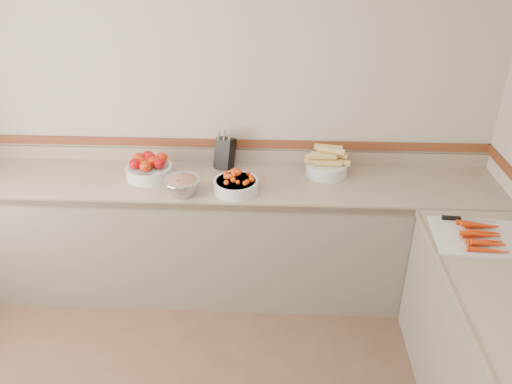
{
  "coord_description": "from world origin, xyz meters",
  "views": [
    {
      "loc": [
        0.48,
        -1.36,
        2.49
      ],
      "look_at": [
        0.35,
        1.35,
        1.0
      ],
      "focal_mm": 35.0,
      "sensor_mm": 36.0,
      "label": 1
    }
  ],
  "objects_px": {
    "tomato_bowl": "(149,167)",
    "cutting_board": "(480,236)",
    "rhubarb_bowl": "(183,185)",
    "knife_block": "(225,152)",
    "corn_bowl": "(327,165)",
    "cherry_tomato_bowl": "(236,184)"
  },
  "relations": [
    {
      "from": "tomato_bowl",
      "to": "corn_bowl",
      "type": "distance_m",
      "value": 1.24
    },
    {
      "from": "tomato_bowl",
      "to": "cherry_tomato_bowl",
      "type": "height_order",
      "value": "cherry_tomato_bowl"
    },
    {
      "from": "cutting_board",
      "to": "knife_block",
      "type": "bearing_deg",
      "value": 150.59
    },
    {
      "from": "corn_bowl",
      "to": "knife_block",
      "type": "bearing_deg",
      "value": 173.39
    },
    {
      "from": "knife_block",
      "to": "corn_bowl",
      "type": "distance_m",
      "value": 0.73
    },
    {
      "from": "tomato_bowl",
      "to": "rhubarb_bowl",
      "type": "distance_m",
      "value": 0.37
    },
    {
      "from": "knife_block",
      "to": "cherry_tomato_bowl",
      "type": "relative_size",
      "value": 0.96
    },
    {
      "from": "tomato_bowl",
      "to": "cherry_tomato_bowl",
      "type": "relative_size",
      "value": 1.06
    },
    {
      "from": "knife_block",
      "to": "rhubarb_bowl",
      "type": "distance_m",
      "value": 0.48
    },
    {
      "from": "tomato_bowl",
      "to": "cutting_board",
      "type": "height_order",
      "value": "tomato_bowl"
    },
    {
      "from": "rhubarb_bowl",
      "to": "knife_block",
      "type": "bearing_deg",
      "value": 61.24
    },
    {
      "from": "corn_bowl",
      "to": "cutting_board",
      "type": "bearing_deg",
      "value": -44.08
    },
    {
      "from": "tomato_bowl",
      "to": "cutting_board",
      "type": "bearing_deg",
      "value": -18.46
    },
    {
      "from": "cutting_board",
      "to": "rhubarb_bowl",
      "type": "bearing_deg",
      "value": 165.98
    },
    {
      "from": "knife_block",
      "to": "cutting_board",
      "type": "height_order",
      "value": "knife_block"
    },
    {
      "from": "cherry_tomato_bowl",
      "to": "cutting_board",
      "type": "height_order",
      "value": "cherry_tomato_bowl"
    },
    {
      "from": "tomato_bowl",
      "to": "cutting_board",
      "type": "xyz_separation_m",
      "value": [
        2.04,
        -0.68,
        -0.05
      ]
    },
    {
      "from": "rhubarb_bowl",
      "to": "cutting_board",
      "type": "bearing_deg",
      "value": -14.02
    },
    {
      "from": "cutting_board",
      "to": "corn_bowl",
      "type": "bearing_deg",
      "value": 135.92
    },
    {
      "from": "knife_block",
      "to": "cherry_tomato_bowl",
      "type": "height_order",
      "value": "knife_block"
    },
    {
      "from": "corn_bowl",
      "to": "cherry_tomato_bowl",
      "type": "bearing_deg",
      "value": -156.06
    },
    {
      "from": "rhubarb_bowl",
      "to": "cutting_board",
      "type": "distance_m",
      "value": 1.82
    }
  ]
}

